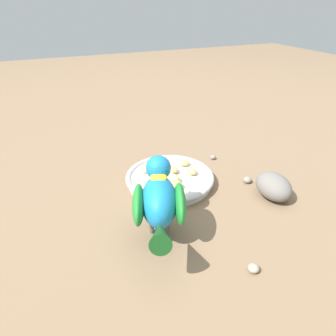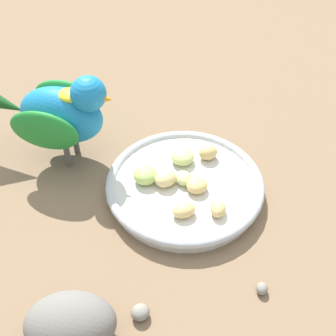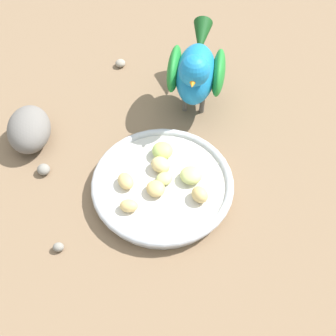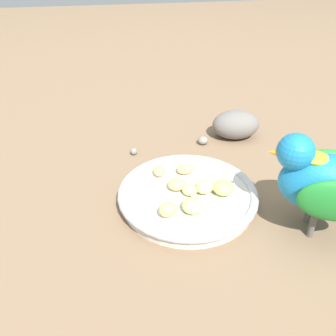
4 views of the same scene
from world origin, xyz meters
name	(u,v)px [view 1 (image 1 of 4)]	position (x,y,z in m)	size (l,w,h in m)	color
ground_plane	(178,178)	(0.00, 0.00, 0.00)	(4.00, 4.00, 0.00)	#7A6047
feeding_bowl	(170,178)	(-0.02, 0.03, 0.01)	(0.23, 0.23, 0.03)	beige
apple_piece_0	(146,169)	(0.03, 0.08, 0.03)	(0.03, 0.02, 0.02)	tan
apple_piece_1	(169,175)	(-0.02, 0.03, 0.03)	(0.03, 0.02, 0.02)	#C6D17A
apple_piece_2	(172,170)	(0.00, 0.02, 0.03)	(0.03, 0.03, 0.02)	tan
apple_piece_3	(175,185)	(-0.07, 0.04, 0.03)	(0.03, 0.03, 0.02)	#B2CC66
apple_piece_4	(173,178)	(-0.04, 0.03, 0.03)	(0.03, 0.03, 0.02)	#E5C67F
apple_piece_5	(191,171)	(-0.02, -0.03, 0.03)	(0.03, 0.02, 0.02)	tan
apple_piece_6	(184,163)	(0.02, -0.03, 0.03)	(0.03, 0.02, 0.02)	tan
apple_piece_7	(153,176)	(-0.01, 0.07, 0.03)	(0.04, 0.03, 0.02)	#C6D17A
parrot	(159,200)	(-0.19, 0.13, 0.09)	(0.22, 0.13, 0.15)	#59544C
rock_large	(273,186)	(-0.17, -0.17, 0.03)	(0.10, 0.07, 0.06)	slate
pebble_0	(213,157)	(0.06, -0.14, 0.01)	(0.02, 0.01, 0.01)	gray
pebble_1	(254,268)	(-0.34, 0.01, 0.01)	(0.02, 0.02, 0.01)	gray
pebble_2	(247,180)	(-0.09, -0.16, 0.01)	(0.02, 0.02, 0.02)	gray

